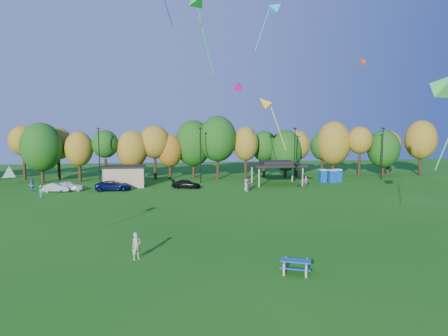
{
  "coord_description": "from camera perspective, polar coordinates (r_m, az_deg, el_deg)",
  "views": [
    {
      "loc": [
        -4.1,
        -24.82,
        9.17
      ],
      "look_at": [
        0.65,
        6.0,
        5.98
      ],
      "focal_mm": 32.0,
      "sensor_mm": 36.0,
      "label": 1
    }
  ],
  "objects": [
    {
      "name": "ground",
      "position": [
        26.77,
        0.6,
        -14.18
      ],
      "size": [
        160.0,
        160.0,
        0.0
      ],
      "primitive_type": "plane",
      "color": "#19600F",
      "rests_on": "ground"
    },
    {
      "name": "utility_building",
      "position": [
        63.54,
        -14.02,
        -1.13
      ],
      "size": [
        6.3,
        4.3,
        3.25
      ],
      "color": "tan",
      "rests_on": "ground"
    },
    {
      "name": "car_c",
      "position": [
        60.16,
        -15.51,
        -2.44
      ],
      "size": [
        5.2,
        2.42,
        1.44
      ],
      "primitive_type": "imported",
      "rotation": [
        0.0,
        0.0,
        1.57
      ],
      "color": "#0B1446",
      "rests_on": "ground"
    },
    {
      "name": "kite_3",
      "position": [
        54.93,
        7.53,
        21.77
      ],
      "size": [
        4.09,
        2.07,
        6.67
      ],
      "color": "#25C2EE"
    },
    {
      "name": "tree_line",
      "position": [
        70.47,
        -6.25,
        3.17
      ],
      "size": [
        93.57,
        10.55,
        11.15
      ],
      "color": "black",
      "rests_on": "ground"
    },
    {
      "name": "car_b",
      "position": [
        61.56,
        -22.79,
        -2.59
      ],
      "size": [
        3.91,
        1.73,
        1.25
      ],
      "primitive_type": "imported",
      "rotation": [
        0.0,
        0.0,
        1.46
      ],
      "color": "#AFAFB5",
      "rests_on": "ground"
    },
    {
      "name": "kite_1",
      "position": [
        29.28,
        -28.44,
        -0.44
      ],
      "size": [
        1.38,
        2.09,
        3.39
      ],
      "color": "silver"
    },
    {
      "name": "porta_potties",
      "position": [
        68.93,
        15.0,
        -1.07
      ],
      "size": [
        3.75,
        1.94,
        2.18
      ],
      "color": "#0C479F",
      "rests_on": "ground"
    },
    {
      "name": "far_person_2",
      "position": [
        63.5,
        11.61,
        -1.85
      ],
      "size": [
        0.69,
        0.65,
        1.59
      ],
      "primitive_type": "imported",
      "rotation": [
        0.0,
        0.0,
        5.67
      ],
      "color": "#C65D87",
      "rests_on": "ground"
    },
    {
      "name": "far_person_1",
      "position": [
        57.39,
        3.4,
        -2.44
      ],
      "size": [
        1.74,
        1.24,
        1.81
      ],
      "primitive_type": "imported",
      "rotation": [
        0.0,
        0.0,
        2.67
      ],
      "color": "#A948AE",
      "rests_on": "ground"
    },
    {
      "name": "far_person_0",
      "position": [
        57.08,
        3.18,
        -2.49
      ],
      "size": [
        0.69,
        0.95,
        1.8
      ],
      "primitive_type": "imported",
      "rotation": [
        0.0,
        0.0,
        1.7
      ],
      "color": "#8F9E6C",
      "rests_on": "ground"
    },
    {
      "name": "kite_13",
      "position": [
        55.02,
        19.31,
        14.17
      ],
      "size": [
        1.48,
        1.31,
        1.26
      ],
      "color": "#E8481B"
    },
    {
      "name": "far_person_4",
      "position": [
        63.31,
        -25.81,
        -2.23
      ],
      "size": [
        1.12,
        1.11,
        1.83
      ],
      "primitive_type": "imported",
      "rotation": [
        0.0,
        0.0,
        3.89
      ],
      "color": "#5468BA",
      "rests_on": "ground"
    },
    {
      "name": "kite_8",
      "position": [
        38.52,
        5.69,
        9.21
      ],
      "size": [
        3.28,
        1.4,
        5.44
      ],
      "color": "yellow"
    },
    {
      "name": "lamp_posts",
      "position": [
        65.24,
        -3.37,
        2.09
      ],
      "size": [
        64.5,
        0.25,
        9.09
      ],
      "color": "black",
      "rests_on": "ground"
    },
    {
      "name": "car_d",
      "position": [
        60.48,
        -5.42,
        -2.29
      ],
      "size": [
        4.67,
        2.94,
        1.26
      ],
      "primitive_type": "imported",
      "rotation": [
        0.0,
        0.0,
        1.28
      ],
      "color": "black",
      "rests_on": "ground"
    },
    {
      "name": "pavilion",
      "position": [
        64.68,
        7.54,
        0.53
      ],
      "size": [
        8.2,
        6.2,
        3.77
      ],
      "color": "tan",
      "rests_on": "ground"
    },
    {
      "name": "picnic_table",
      "position": [
        26.35,
        10.23,
        -13.53
      ],
      "size": [
        2.33,
        2.16,
        0.81
      ],
      "rotation": [
        0.0,
        0.0,
        -0.4
      ],
      "color": "tan",
      "rests_on": "ground"
    },
    {
      "name": "kite_12",
      "position": [
        34.88,
        29.22,
        10.45
      ],
      "size": [
        2.95,
        4.8,
        7.85
      ],
      "color": "#4FD64B"
    },
    {
      "name": "far_person_3",
      "position": [
        57.66,
        -24.66,
        -3.03
      ],
      "size": [
        1.12,
        1.17,
        1.6
      ],
      "primitive_type": "imported",
      "rotation": [
        0.0,
        0.0,
        2.28
      ],
      "color": "teal",
      "rests_on": "ground"
    },
    {
      "name": "kite_flyer",
      "position": [
        28.89,
        -12.4,
        -10.82
      ],
      "size": [
        0.83,
        0.76,
        1.9
      ],
      "primitive_type": "imported",
      "rotation": [
        0.0,
        0.0,
        0.6
      ],
      "color": "#C3B592",
      "rests_on": "ground"
    },
    {
      "name": "kite_2",
      "position": [
        27.6,
        2.08,
        11.69
      ],
      "size": [
        1.14,
        1.29,
        1.1
      ],
      "color": "#DC0C80"
    },
    {
      "name": "car_a",
      "position": [
        61.77,
        -21.24,
        -2.42
      ],
      "size": [
        4.2,
        1.72,
        1.43
      ],
      "primitive_type": "imported",
      "rotation": [
        0.0,
        0.0,
        1.58
      ],
      "color": "white",
      "rests_on": "ground"
    }
  ]
}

